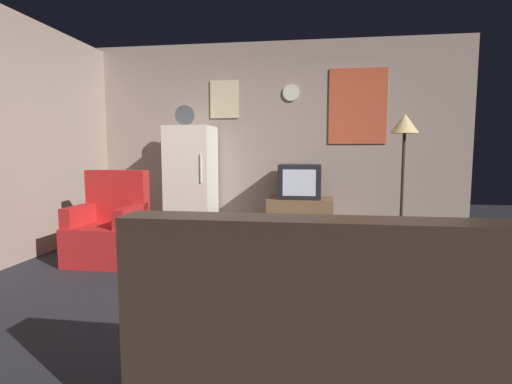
{
  "coord_description": "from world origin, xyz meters",
  "views": [
    {
      "loc": [
        0.53,
        -3.09,
        1.18
      ],
      "look_at": [
        -0.05,
        0.9,
        0.75
      ],
      "focal_mm": 27.58,
      "sensor_mm": 36.0,
      "label": 1
    }
  ],
  "objects_px": {
    "mug_ceramic_white": "(212,224)",
    "mug_ceramic_tan": "(190,226)",
    "tv_stand": "(300,219)",
    "standing_lamp": "(404,134)",
    "remote_control": "(199,224)",
    "coffee_table": "(198,252)",
    "couch": "(334,344)",
    "fridge": "(191,182)",
    "wine_glass": "(215,221)",
    "crt_tv": "(300,181)",
    "armchair": "(110,229)"
  },
  "relations": [
    {
      "from": "wine_glass",
      "to": "mug_ceramic_white",
      "type": "bearing_deg",
      "value": -122.31
    },
    {
      "from": "standing_lamp",
      "to": "wine_glass",
      "type": "distance_m",
      "value": 2.39
    },
    {
      "from": "remote_control",
      "to": "coffee_table",
      "type": "bearing_deg",
      "value": -56.92
    },
    {
      "from": "mug_ceramic_tan",
      "to": "couch",
      "type": "distance_m",
      "value": 2.1
    },
    {
      "from": "wine_glass",
      "to": "mug_ceramic_tan",
      "type": "xyz_separation_m",
      "value": [
        -0.2,
        -0.12,
        -0.03
      ]
    },
    {
      "from": "coffee_table",
      "to": "mug_ceramic_white",
      "type": "distance_m",
      "value": 0.3
    },
    {
      "from": "standing_lamp",
      "to": "mug_ceramic_white",
      "type": "bearing_deg",
      "value": -148.84
    },
    {
      "from": "coffee_table",
      "to": "couch",
      "type": "relative_size",
      "value": 0.42
    },
    {
      "from": "tv_stand",
      "to": "standing_lamp",
      "type": "relative_size",
      "value": 0.53
    },
    {
      "from": "crt_tv",
      "to": "coffee_table",
      "type": "distance_m",
      "value": 1.94
    },
    {
      "from": "fridge",
      "to": "coffee_table",
      "type": "bearing_deg",
      "value": -70.65
    },
    {
      "from": "remote_control",
      "to": "couch",
      "type": "xyz_separation_m",
      "value": [
        1.21,
        -1.98,
        -0.15
      ]
    },
    {
      "from": "couch",
      "to": "standing_lamp",
      "type": "bearing_deg",
      "value": 72.83
    },
    {
      "from": "crt_tv",
      "to": "fridge",
      "type": "bearing_deg",
      "value": -179.78
    },
    {
      "from": "fridge",
      "to": "coffee_table",
      "type": "relative_size",
      "value": 2.46
    },
    {
      "from": "wine_glass",
      "to": "couch",
      "type": "bearing_deg",
      "value": -60.99
    },
    {
      "from": "mug_ceramic_white",
      "to": "mug_ceramic_tan",
      "type": "xyz_separation_m",
      "value": [
        -0.19,
        -0.09,
        0.0
      ]
    },
    {
      "from": "mug_ceramic_white",
      "to": "remote_control",
      "type": "xyz_separation_m",
      "value": [
        -0.19,
        0.19,
        -0.03
      ]
    },
    {
      "from": "remote_control",
      "to": "couch",
      "type": "height_order",
      "value": "couch"
    },
    {
      "from": "fridge",
      "to": "mug_ceramic_tan",
      "type": "relative_size",
      "value": 19.67
    },
    {
      "from": "mug_ceramic_tan",
      "to": "fridge",
      "type": "bearing_deg",
      "value": 106.84
    },
    {
      "from": "remote_control",
      "to": "mug_ceramic_tan",
      "type": "bearing_deg",
      "value": -71.75
    },
    {
      "from": "coffee_table",
      "to": "mug_ceramic_white",
      "type": "relative_size",
      "value": 8.0
    },
    {
      "from": "tv_stand",
      "to": "mug_ceramic_white",
      "type": "height_order",
      "value": "tv_stand"
    },
    {
      "from": "wine_glass",
      "to": "mug_ceramic_tan",
      "type": "height_order",
      "value": "wine_glass"
    },
    {
      "from": "crt_tv",
      "to": "wine_glass",
      "type": "bearing_deg",
      "value": -114.56
    },
    {
      "from": "tv_stand",
      "to": "standing_lamp",
      "type": "distance_m",
      "value": 1.67
    },
    {
      "from": "mug_ceramic_tan",
      "to": "couch",
      "type": "bearing_deg",
      "value": -54.54
    },
    {
      "from": "standing_lamp",
      "to": "fridge",
      "type": "bearing_deg",
      "value": 170.15
    },
    {
      "from": "fridge",
      "to": "crt_tv",
      "type": "distance_m",
      "value": 1.46
    },
    {
      "from": "remote_control",
      "to": "fridge",
      "type": "bearing_deg",
      "value": 128.12
    },
    {
      "from": "fridge",
      "to": "wine_glass",
      "type": "bearing_deg",
      "value": -65.73
    },
    {
      "from": "wine_glass",
      "to": "remote_control",
      "type": "height_order",
      "value": "wine_glass"
    },
    {
      "from": "standing_lamp",
      "to": "mug_ceramic_tan",
      "type": "height_order",
      "value": "standing_lamp"
    },
    {
      "from": "mug_ceramic_white",
      "to": "standing_lamp",
      "type": "bearing_deg",
      "value": 31.16
    },
    {
      "from": "tv_stand",
      "to": "armchair",
      "type": "bearing_deg",
      "value": -147.42
    },
    {
      "from": "tv_stand",
      "to": "remote_control",
      "type": "bearing_deg",
      "value": -123.19
    },
    {
      "from": "crt_tv",
      "to": "armchair",
      "type": "bearing_deg",
      "value": -147.36
    },
    {
      "from": "coffee_table",
      "to": "wine_glass",
      "type": "bearing_deg",
      "value": 7.1
    },
    {
      "from": "coffee_table",
      "to": "remote_control",
      "type": "xyz_separation_m",
      "value": [
        -0.05,
        0.19,
        0.23
      ]
    },
    {
      "from": "mug_ceramic_white",
      "to": "mug_ceramic_tan",
      "type": "relative_size",
      "value": 1.0
    },
    {
      "from": "fridge",
      "to": "remote_control",
      "type": "xyz_separation_m",
      "value": [
        0.52,
        -1.44,
        -0.3
      ]
    },
    {
      "from": "tv_stand",
      "to": "wine_glass",
      "type": "bearing_deg",
      "value": -114.72
    },
    {
      "from": "remote_control",
      "to": "mug_ceramic_white",
      "type": "bearing_deg",
      "value": -27.03
    },
    {
      "from": "tv_stand",
      "to": "crt_tv",
      "type": "bearing_deg",
      "value": -170.99
    },
    {
      "from": "tv_stand",
      "to": "wine_glass",
      "type": "height_order",
      "value": "wine_glass"
    },
    {
      "from": "tv_stand",
      "to": "fridge",
      "type": "bearing_deg",
      "value": -179.75
    },
    {
      "from": "wine_glass",
      "to": "remote_control",
      "type": "xyz_separation_m",
      "value": [
        -0.2,
        0.17,
        -0.06
      ]
    },
    {
      "from": "coffee_table",
      "to": "mug_ceramic_tan",
      "type": "relative_size",
      "value": 8.0
    },
    {
      "from": "fridge",
      "to": "couch",
      "type": "bearing_deg",
      "value": -63.17
    }
  ]
}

